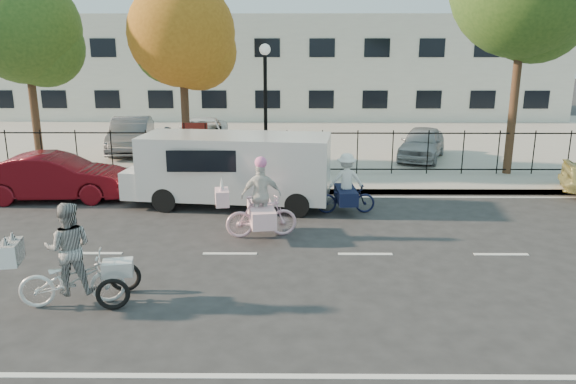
{
  "coord_description": "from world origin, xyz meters",
  "views": [
    {
      "loc": [
        1.38,
        -11.63,
        4.56
      ],
      "look_at": [
        1.28,
        1.2,
        1.1
      ],
      "focal_mm": 35.0,
      "sensor_mm": 36.0,
      "label": 1
    }
  ],
  "objects_px": {
    "lamppost": "(265,87)",
    "lot_car_d": "(422,143)",
    "bull_bike": "(345,189)",
    "lot_car_c": "(131,135)",
    "lot_car_b": "(202,135)",
    "pedestrian": "(167,152)",
    "zebra_trike": "(71,266)",
    "white_van": "(232,167)",
    "red_sedan": "(55,177)",
    "unicorn_bike": "(260,208)"
  },
  "relations": [
    {
      "from": "lot_car_d",
      "to": "bull_bike",
      "type": "bearing_deg",
      "value": -97.32
    },
    {
      "from": "lot_car_b",
      "to": "lot_car_c",
      "type": "bearing_deg",
      "value": -179.27
    },
    {
      "from": "unicorn_bike",
      "to": "pedestrian",
      "type": "xyz_separation_m",
      "value": [
        -3.41,
        5.66,
        0.26
      ]
    },
    {
      "from": "bull_bike",
      "to": "red_sedan",
      "type": "xyz_separation_m",
      "value": [
        -8.43,
        1.24,
        0.03
      ]
    },
    {
      "from": "red_sedan",
      "to": "lot_car_d",
      "type": "xyz_separation_m",
      "value": [
        11.98,
        5.37,
        0.07
      ]
    },
    {
      "from": "white_van",
      "to": "lot_car_c",
      "type": "height_order",
      "value": "white_van"
    },
    {
      "from": "unicorn_bike",
      "to": "lot_car_c",
      "type": "distance_m",
      "value": 11.5
    },
    {
      "from": "bull_bike",
      "to": "red_sedan",
      "type": "bearing_deg",
      "value": 78.44
    },
    {
      "from": "white_van",
      "to": "pedestrian",
      "type": "xyz_separation_m",
      "value": [
        -2.49,
        3.0,
        -0.14
      ]
    },
    {
      "from": "white_van",
      "to": "pedestrian",
      "type": "bearing_deg",
      "value": 136.46
    },
    {
      "from": "zebra_trike",
      "to": "red_sedan",
      "type": "height_order",
      "value": "zebra_trike"
    },
    {
      "from": "lamppost",
      "to": "white_van",
      "type": "xyz_separation_m",
      "value": [
        -0.81,
        -3.0,
        -1.99
      ]
    },
    {
      "from": "unicorn_bike",
      "to": "red_sedan",
      "type": "relative_size",
      "value": 0.47
    },
    {
      "from": "lot_car_c",
      "to": "bull_bike",
      "type": "bearing_deg",
      "value": -52.51
    },
    {
      "from": "lamppost",
      "to": "lot_car_d",
      "type": "bearing_deg",
      "value": 26.48
    },
    {
      "from": "pedestrian",
      "to": "white_van",
      "type": "bearing_deg",
      "value": 92.43
    },
    {
      "from": "red_sedan",
      "to": "bull_bike",
      "type": "bearing_deg",
      "value": -101.77
    },
    {
      "from": "bull_bike",
      "to": "pedestrian",
      "type": "bearing_deg",
      "value": 53.54
    },
    {
      "from": "bull_bike",
      "to": "white_van",
      "type": "distance_m",
      "value": 3.24
    },
    {
      "from": "lamppost",
      "to": "zebra_trike",
      "type": "distance_m",
      "value": 10.04
    },
    {
      "from": "pedestrian",
      "to": "lot_car_b",
      "type": "xyz_separation_m",
      "value": [
        0.42,
        4.61,
        -0.18
      ]
    },
    {
      "from": "lamppost",
      "to": "white_van",
      "type": "bearing_deg",
      "value": -105.17
    },
    {
      "from": "lamppost",
      "to": "lot_car_b",
      "type": "height_order",
      "value": "lamppost"
    },
    {
      "from": "zebra_trike",
      "to": "pedestrian",
      "type": "bearing_deg",
      "value": -9.64
    },
    {
      "from": "lamppost",
      "to": "lot_car_b",
      "type": "distance_m",
      "value": 5.91
    },
    {
      "from": "unicorn_bike",
      "to": "lot_car_c",
      "type": "xyz_separation_m",
      "value": [
        -5.83,
        9.91,
        0.12
      ]
    },
    {
      "from": "pedestrian",
      "to": "lot_car_b",
      "type": "bearing_deg",
      "value": -132.46
    },
    {
      "from": "white_van",
      "to": "lot_car_d",
      "type": "bearing_deg",
      "value": 48.36
    },
    {
      "from": "zebra_trike",
      "to": "bull_bike",
      "type": "xyz_separation_m",
      "value": [
        5.34,
        5.58,
        -0.07
      ]
    },
    {
      "from": "unicorn_bike",
      "to": "pedestrian",
      "type": "relative_size",
      "value": 1.19
    },
    {
      "from": "lot_car_c",
      "to": "unicorn_bike",
      "type": "bearing_deg",
      "value": -67.37
    },
    {
      "from": "white_van",
      "to": "lot_car_d",
      "type": "height_order",
      "value": "white_van"
    },
    {
      "from": "zebra_trike",
      "to": "red_sedan",
      "type": "distance_m",
      "value": 7.49
    },
    {
      "from": "lot_car_b",
      "to": "bull_bike",
      "type": "bearing_deg",
      "value": -64.4
    },
    {
      "from": "pedestrian",
      "to": "lot_car_b",
      "type": "height_order",
      "value": "pedestrian"
    },
    {
      "from": "zebra_trike",
      "to": "lamppost",
      "type": "bearing_deg",
      "value": -29.41
    },
    {
      "from": "white_van",
      "to": "red_sedan",
      "type": "height_order",
      "value": "white_van"
    },
    {
      "from": "pedestrian",
      "to": "unicorn_bike",
      "type": "bearing_deg",
      "value": 83.86
    },
    {
      "from": "bull_bike",
      "to": "white_van",
      "type": "relative_size",
      "value": 0.3
    },
    {
      "from": "zebra_trike",
      "to": "lot_car_c",
      "type": "height_order",
      "value": "zebra_trike"
    },
    {
      "from": "lot_car_b",
      "to": "lot_car_d",
      "type": "height_order",
      "value": "lot_car_b"
    },
    {
      "from": "red_sedan",
      "to": "lot_car_c",
      "type": "xyz_separation_m",
      "value": [
        0.38,
        6.7,
        0.15
      ]
    },
    {
      "from": "pedestrian",
      "to": "lot_car_c",
      "type": "xyz_separation_m",
      "value": [
        -2.42,
        4.26,
        -0.14
      ]
    },
    {
      "from": "zebra_trike",
      "to": "lot_car_d",
      "type": "xyz_separation_m",
      "value": [
        8.89,
        12.2,
        0.03
      ]
    },
    {
      "from": "zebra_trike",
      "to": "lot_car_c",
      "type": "distance_m",
      "value": 13.79
    },
    {
      "from": "lot_car_b",
      "to": "pedestrian",
      "type": "bearing_deg",
      "value": -101.67
    },
    {
      "from": "lamppost",
      "to": "lot_car_c",
      "type": "distance_m",
      "value": 7.48
    },
    {
      "from": "bull_bike",
      "to": "lot_car_c",
      "type": "relative_size",
      "value": 0.42
    },
    {
      "from": "lamppost",
      "to": "bull_bike",
      "type": "xyz_separation_m",
      "value": [
        2.32,
        -3.69,
        -2.45
      ]
    },
    {
      "from": "bull_bike",
      "to": "lamppost",
      "type": "bearing_deg",
      "value": 28.99
    }
  ]
}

